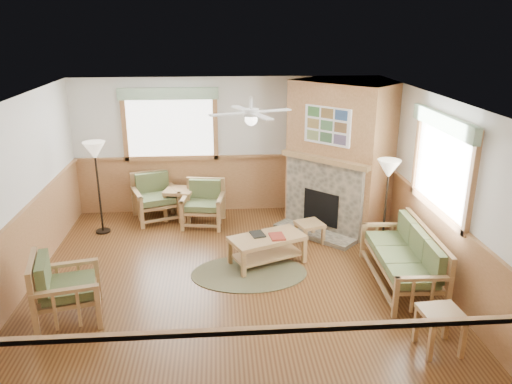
{
  "coord_description": "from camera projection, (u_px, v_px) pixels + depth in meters",
  "views": [
    {
      "loc": [
        -0.16,
        -6.7,
        3.71
      ],
      "look_at": [
        0.4,
        0.7,
        1.15
      ],
      "focal_mm": 35.0,
      "sensor_mm": 36.0,
      "label": 1
    }
  ],
  "objects": [
    {
      "name": "wall_right",
      "position": [
        436.0,
        190.0,
        7.31
      ],
      "size": [
        0.02,
        6.0,
        2.7
      ],
      "primitive_type": "cube",
      "color": "silver",
      "rests_on": "floor"
    },
    {
      "name": "floor_lamp_right",
      "position": [
        385.0,
        208.0,
        8.14
      ],
      "size": [
        0.49,
        0.49,
        1.63
      ],
      "primitive_type": null,
      "rotation": [
        0.0,
        0.0,
        0.39
      ],
      "color": "black",
      "rests_on": "floor"
    },
    {
      "name": "end_table_chairs",
      "position": [
        180.0,
        204.0,
        9.77
      ],
      "size": [
        0.65,
        0.63,
        0.61
      ],
      "primitive_type": null,
      "rotation": [
        0.0,
        0.0,
        -0.22
      ],
      "color": "#A0794A",
      "rests_on": "floor"
    },
    {
      "name": "footstool",
      "position": [
        309.0,
        232.0,
        8.75
      ],
      "size": [
        0.54,
        0.54,
        0.37
      ],
      "primitive_type": null,
      "rotation": [
        0.0,
        0.0,
        0.32
      ],
      "color": "#A0794A",
      "rests_on": "floor"
    },
    {
      "name": "floor",
      "position": [
        233.0,
        280.0,
        7.54
      ],
      "size": [
        6.0,
        6.0,
        0.01
      ],
      "primitive_type": "cube",
      "color": "brown",
      "rests_on": "ground"
    },
    {
      "name": "wall_back",
      "position": [
        227.0,
        146.0,
        9.93
      ],
      "size": [
        6.0,
        0.02,
        2.7
      ],
      "primitive_type": "cube",
      "color": "silver",
      "rests_on": "floor"
    },
    {
      "name": "end_table_sofa",
      "position": [
        439.0,
        330.0,
        5.86
      ],
      "size": [
        0.5,
        0.48,
        0.52
      ],
      "primitive_type": null,
      "rotation": [
        0.0,
        0.0,
        0.08
      ],
      "color": "#A0794A",
      "rests_on": "floor"
    },
    {
      "name": "armchair_back_right",
      "position": [
        203.0,
        204.0,
        9.44
      ],
      "size": [
        0.85,
        0.85,
        0.83
      ],
      "primitive_type": null,
      "rotation": [
        0.0,
        0.0,
        -0.15
      ],
      "color": "#A0794A",
      "rests_on": "floor"
    },
    {
      "name": "braided_rug",
      "position": [
        249.0,
        273.0,
        7.71
      ],
      "size": [
        2.19,
        2.19,
        0.01
      ],
      "primitive_type": "cylinder",
      "rotation": [
        0.0,
        0.0,
        0.25
      ],
      "color": "brown",
      "rests_on": "floor"
    },
    {
      "name": "armchair_left",
      "position": [
        67.0,
        288.0,
        6.42
      ],
      "size": [
        0.97,
        0.97,
        0.9
      ],
      "primitive_type": null,
      "rotation": [
        0.0,
        0.0,
        1.8
      ],
      "color": "#A0794A",
      "rests_on": "floor"
    },
    {
      "name": "floor_lamp_left",
      "position": [
        99.0,
        188.0,
        8.96
      ],
      "size": [
        0.44,
        0.44,
        1.71
      ],
      "primitive_type": null,
      "rotation": [
        0.0,
        0.0,
        0.14
      ],
      "color": "black",
      "rests_on": "floor"
    },
    {
      "name": "armchair_back_left",
      "position": [
        156.0,
        198.0,
        9.69
      ],
      "size": [
        1.02,
        1.02,
        0.89
      ],
      "primitive_type": null,
      "rotation": [
        0.0,
        0.0,
        0.35
      ],
      "color": "#A0794A",
      "rests_on": "floor"
    },
    {
      "name": "ceiling",
      "position": [
        230.0,
        100.0,
        6.66
      ],
      "size": [
        6.0,
        6.0,
        0.01
      ],
      "primitive_type": "cube",
      "color": "white",
      "rests_on": "floor"
    },
    {
      "name": "coffee_table",
      "position": [
        267.0,
        250.0,
        7.97
      ],
      "size": [
        1.31,
        1.0,
        0.47
      ],
      "primitive_type": null,
      "rotation": [
        0.0,
        0.0,
        0.4
      ],
      "color": "#A0794A",
      "rests_on": "floor"
    },
    {
      "name": "wall_left",
      "position": [
        15.0,
        201.0,
        6.88
      ],
      "size": [
        0.02,
        6.0,
        2.7
      ],
      "primitive_type": "cube",
      "color": "silver",
      "rests_on": "floor"
    },
    {
      "name": "wainscot",
      "position": [
        233.0,
        246.0,
        7.36
      ],
      "size": [
        6.0,
        6.0,
        1.1
      ],
      "primitive_type": null,
      "color": "#A16E42",
      "rests_on": "floor"
    },
    {
      "name": "wall_front",
      "position": [
        242.0,
        311.0,
        4.27
      ],
      "size": [
        6.0,
        0.02,
        2.7
      ],
      "primitive_type": "cube",
      "color": "silver",
      "rests_on": "floor"
    },
    {
      "name": "window_right",
      "position": [
        450.0,
        112.0,
        6.74
      ],
      "size": [
        0.16,
        1.9,
        1.5
      ],
      "primitive_type": null,
      "color": "white",
      "rests_on": "wall_right"
    },
    {
      "name": "window_back",
      "position": [
        168.0,
        86.0,
        9.43
      ],
      "size": [
        1.9,
        0.16,
        1.5
      ],
      "primitive_type": null,
      "color": "white",
      "rests_on": "wall_back"
    },
    {
      "name": "sofa",
      "position": [
        402.0,
        257.0,
        7.29
      ],
      "size": [
        1.88,
        0.83,
        0.85
      ],
      "primitive_type": null,
      "rotation": [
        0.0,
        0.0,
        -1.61
      ],
      "color": "#A0794A",
      "rests_on": "floor"
    },
    {
      "name": "fireplace",
      "position": [
        340.0,
        156.0,
        9.18
      ],
      "size": [
        3.11,
        3.11,
        2.7
      ],
      "primitive_type": null,
      "rotation": [
        0.0,
        0.0,
        -0.79
      ],
      "color": "#A16E42",
      "rests_on": "floor"
    },
    {
      "name": "book_dark",
      "position": [
        258.0,
        233.0,
        7.95
      ],
      "size": [
        0.26,
        0.31,
        0.02
      ],
      "primitive_type": "cube",
      "rotation": [
        0.0,
        0.0,
        0.24
      ],
      "color": "black",
      "rests_on": "coffee_table"
    },
    {
      "name": "book_red",
      "position": [
        277.0,
        236.0,
        7.85
      ],
      "size": [
        0.25,
        0.32,
        0.03
      ],
      "primitive_type": "cube",
      "rotation": [
        0.0,
        0.0,
        0.12
      ],
      "color": "maroon",
      "rests_on": "coffee_table"
    },
    {
      "name": "ceiling_fan",
      "position": [
        251.0,
        100.0,
        6.98
      ],
      "size": [
        1.59,
        1.59,
        0.36
      ],
      "primitive_type": null,
      "rotation": [
        0.0,
        0.0,
        0.35
      ],
      "color": "white",
      "rests_on": "ceiling"
    }
  ]
}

